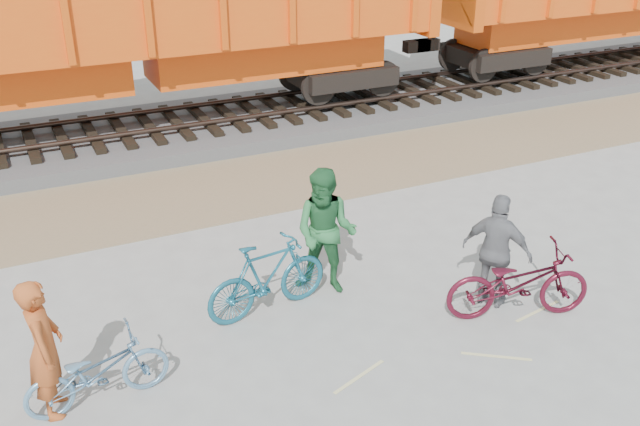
{
  "coord_description": "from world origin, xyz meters",
  "views": [
    {
      "loc": [
        -4.49,
        -7.01,
        5.64
      ],
      "look_at": [
        -0.45,
        1.5,
        1.16
      ],
      "focal_mm": 40.0,
      "sensor_mm": 36.0,
      "label": 1
    }
  ],
  "objects_px": {
    "hopper_car_center": "(132,10)",
    "person_woman": "(497,251)",
    "person_solo": "(45,348)",
    "bicycle_maroon": "(518,283)",
    "bicycle_teal": "(267,277)",
    "bicycle_blue": "(97,372)",
    "person_man": "(326,232)"
  },
  "relations": [
    {
      "from": "hopper_car_center",
      "to": "person_woman",
      "type": "bearing_deg",
      "value": -72.19
    },
    {
      "from": "hopper_car_center",
      "to": "person_solo",
      "type": "height_order",
      "value": "hopper_car_center"
    },
    {
      "from": "bicycle_maroon",
      "to": "person_woman",
      "type": "relative_size",
      "value": 1.19
    },
    {
      "from": "bicycle_teal",
      "to": "person_solo",
      "type": "relative_size",
      "value": 1.08
    },
    {
      "from": "bicycle_blue",
      "to": "bicycle_teal",
      "type": "distance_m",
      "value": 2.68
    },
    {
      "from": "bicycle_teal",
      "to": "person_man",
      "type": "distance_m",
      "value": 1.1
    },
    {
      "from": "bicycle_maroon",
      "to": "person_solo",
      "type": "bearing_deg",
      "value": 101.73
    },
    {
      "from": "bicycle_teal",
      "to": "person_woman",
      "type": "height_order",
      "value": "person_woman"
    },
    {
      "from": "person_woman",
      "to": "bicycle_blue",
      "type": "bearing_deg",
      "value": 53.74
    },
    {
      "from": "bicycle_blue",
      "to": "bicycle_maroon",
      "type": "xyz_separation_m",
      "value": [
        5.61,
        -0.63,
        0.09
      ]
    },
    {
      "from": "person_man",
      "to": "person_solo",
      "type": "bearing_deg",
      "value": -125.15
    },
    {
      "from": "bicycle_teal",
      "to": "bicycle_maroon",
      "type": "xyz_separation_m",
      "value": [
        3.11,
        -1.58,
        -0.03
      ]
    },
    {
      "from": "bicycle_teal",
      "to": "person_man",
      "type": "height_order",
      "value": "person_man"
    },
    {
      "from": "person_solo",
      "to": "person_man",
      "type": "relative_size",
      "value": 0.9
    },
    {
      "from": "hopper_car_center",
      "to": "bicycle_maroon",
      "type": "relative_size",
      "value": 6.9
    },
    {
      "from": "bicycle_maroon",
      "to": "person_man",
      "type": "xyz_separation_m",
      "value": [
        -2.11,
        1.78,
        0.43
      ]
    },
    {
      "from": "hopper_car_center",
      "to": "person_man",
      "type": "bearing_deg",
      "value": -83.17
    },
    {
      "from": "bicycle_teal",
      "to": "person_man",
      "type": "relative_size",
      "value": 0.97
    },
    {
      "from": "hopper_car_center",
      "to": "person_woman",
      "type": "relative_size",
      "value": 8.18
    },
    {
      "from": "bicycle_blue",
      "to": "person_woman",
      "type": "height_order",
      "value": "person_woman"
    },
    {
      "from": "hopper_car_center",
      "to": "bicycle_teal",
      "type": "xyz_separation_m",
      "value": [
        -0.07,
        -7.95,
        -2.44
      ]
    },
    {
      "from": "person_man",
      "to": "person_woman",
      "type": "height_order",
      "value": "person_man"
    },
    {
      "from": "person_solo",
      "to": "person_woman",
      "type": "relative_size",
      "value": 1.01
    },
    {
      "from": "bicycle_teal",
      "to": "person_solo",
      "type": "xyz_separation_m",
      "value": [
        -3.0,
        -0.85,
        0.3
      ]
    },
    {
      "from": "person_man",
      "to": "hopper_car_center",
      "type": "bearing_deg",
      "value": 136.92
    },
    {
      "from": "bicycle_teal",
      "to": "person_man",
      "type": "xyz_separation_m",
      "value": [
        1.0,
        0.2,
        0.4
      ]
    },
    {
      "from": "person_woman",
      "to": "bicycle_maroon",
      "type": "bearing_deg",
      "value": 160.15
    },
    {
      "from": "bicycle_maroon",
      "to": "hopper_car_center",
      "type": "bearing_deg",
      "value": 36.2
    },
    {
      "from": "hopper_car_center",
      "to": "bicycle_blue",
      "type": "relative_size",
      "value": 8.34
    },
    {
      "from": "hopper_car_center",
      "to": "bicycle_maroon",
      "type": "height_order",
      "value": "hopper_car_center"
    },
    {
      "from": "bicycle_blue",
      "to": "bicycle_teal",
      "type": "xyz_separation_m",
      "value": [
        2.5,
        0.95,
        0.12
      ]
    },
    {
      "from": "hopper_car_center",
      "to": "person_solo",
      "type": "xyz_separation_m",
      "value": [
        -3.07,
        -8.8,
        -2.14
      ]
    }
  ]
}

